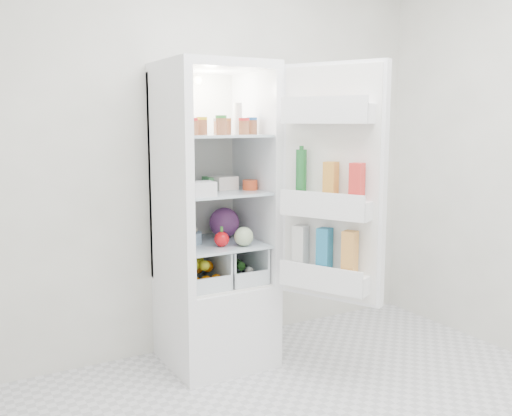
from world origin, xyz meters
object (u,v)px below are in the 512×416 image
refrigerator (212,253)px  fridge_door (331,190)px  red_cabbage (224,223)px  mushroom_bowl (190,238)px

refrigerator → fridge_door: 0.86m
red_cabbage → fridge_door: bearing=-63.2°
refrigerator → fridge_door: size_ratio=1.38×
refrigerator → mushroom_bowl: bearing=-170.1°
refrigerator → mushroom_bowl: refrigerator is taller
red_cabbage → fridge_door: size_ratio=0.14×
red_cabbage → mushroom_bowl: (-0.26, -0.07, -0.06)m
refrigerator → fridge_door: (0.43, -0.61, 0.43)m
red_cabbage → mushroom_bowl: size_ratio=1.29×
refrigerator → fridge_door: bearing=-54.4°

